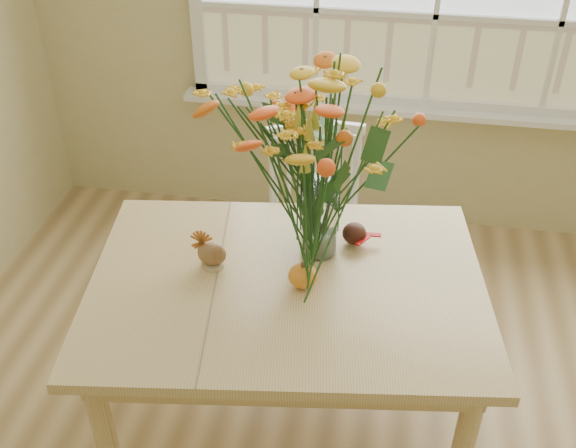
# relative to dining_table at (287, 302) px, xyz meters

# --- Properties ---
(dining_table) EXTENTS (1.43, 1.11, 0.70)m
(dining_table) POSITION_rel_dining_table_xyz_m (0.00, 0.00, 0.00)
(dining_table) COLOR tan
(dining_table) RESTS_ON floor
(windsor_chair) EXTENTS (0.48, 0.47, 0.87)m
(windsor_chair) POSITION_rel_dining_table_xyz_m (0.01, 0.69, -0.12)
(windsor_chair) COLOR white
(windsor_chair) RESTS_ON floor
(flower_vase) EXTENTS (0.59, 0.59, 0.70)m
(flower_vase) POSITION_rel_dining_table_xyz_m (0.08, 0.18, 0.51)
(flower_vase) COLOR white
(flower_vase) RESTS_ON dining_table
(pumpkin) EXTENTS (0.10, 0.10, 0.08)m
(pumpkin) POSITION_rel_dining_table_xyz_m (0.06, -0.01, 0.13)
(pumpkin) COLOR orange
(pumpkin) RESTS_ON dining_table
(turkey_figurine) EXTENTS (0.10, 0.08, 0.13)m
(turkey_figurine) POSITION_rel_dining_table_xyz_m (-0.26, 0.04, 0.14)
(turkey_figurine) COLOR #CCB78C
(turkey_figurine) RESTS_ON dining_table
(dark_gourd) EXTENTS (0.13, 0.10, 0.08)m
(dark_gourd) POSITION_rel_dining_table_xyz_m (0.20, 0.25, 0.13)
(dark_gourd) COLOR #38160F
(dark_gourd) RESTS_ON dining_table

